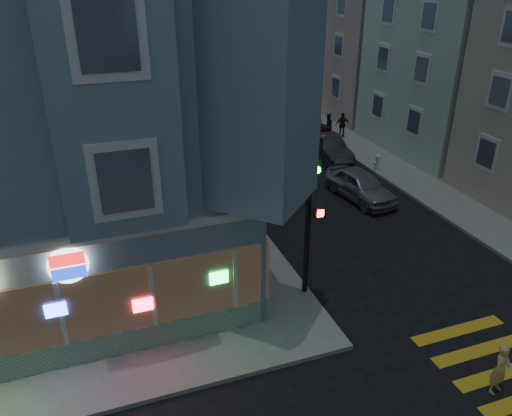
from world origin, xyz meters
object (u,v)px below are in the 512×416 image
parked_car_d (261,94)px  running_child (501,369)px  traffic_signal (312,192)px  street_tree_far (249,40)px  utility_pole (313,53)px  fire_hydrant (378,161)px  parked_car_b (328,148)px  pedestrian_b (342,125)px  street_tree_near (282,53)px  parked_car_a (360,185)px  pedestrian_a (328,126)px  parked_car_c (306,123)px

parked_car_d → running_child: bearing=-93.4°
running_child → traffic_signal: bearing=102.4°
street_tree_far → traffic_signal: bearing=-105.8°
utility_pole → fire_hydrant: 10.86m
parked_car_d → traffic_signal: traffic_signal is taller
parked_car_b → fire_hydrant: size_ratio=4.98×
parked_car_b → street_tree_far: bearing=85.5°
utility_pole → pedestrian_b: 5.73m
street_tree_near → parked_car_a: size_ratio=1.28×
pedestrian_a → parked_car_a: (-2.70, -8.73, -0.22)m
utility_pole → parked_car_c: size_ratio=2.04×
pedestrian_a → parked_car_a: bearing=76.3°
street_tree_near → running_child: bearing=-101.8°
pedestrian_a → parked_car_c: bearing=-69.2°
pedestrian_a → traffic_signal: (-8.48, -15.11, 2.99)m
parked_car_a → pedestrian_b: bearing=59.9°
parked_car_d → fire_hydrant: parked_car_d is taller
running_child → parked_car_b: 17.78m
parked_car_c → traffic_signal: size_ratio=0.79×
parked_car_d → fire_hydrant: (0.60, -16.84, -0.02)m
utility_pole → running_child: size_ratio=5.91×
utility_pole → parked_car_d: bearing=100.8°
pedestrian_b → parked_car_a: (-3.65, -8.53, -0.24)m
pedestrian_a → pedestrian_b: bearing=171.8°
utility_pole → parked_car_c: utility_pole is taller
street_tree_far → parked_car_d: street_tree_far is taller
pedestrian_a → traffic_signal: bearing=64.1°
parked_car_a → traffic_signal: bearing=-139.1°
parked_car_c → parked_car_b: bearing=-98.5°
running_child → street_tree_near: bearing=62.5°
pedestrian_b → parked_car_b: size_ratio=0.38×
parked_car_b → parked_car_c: size_ratio=0.96×
utility_pole → traffic_signal: size_ratio=1.61×
utility_pole → traffic_signal: utility_pole is taller
street_tree_far → fire_hydrant: 24.24m
pedestrian_a → parked_car_d: size_ratio=0.35×
pedestrian_a → traffic_signal: size_ratio=0.28×
parked_car_a → fire_hydrant: parked_car_a is taller
pedestrian_b → parked_car_c: bearing=-41.8°
street_tree_far → parked_car_a: 27.20m
pedestrian_a → fire_hydrant: size_ratio=1.84×
street_tree_near → parked_car_a: (-3.60, -18.77, -3.23)m
traffic_signal → pedestrian_a: bearing=71.8°
parked_car_c → parked_car_d: (0.00, 8.96, -0.03)m
running_child → pedestrian_a: pedestrian_a is taller
street_tree_far → running_child: 39.33m
utility_pole → parked_car_c: (-1.30, -2.12, -4.16)m
street_tree_near → traffic_signal: bearing=-110.5°
parked_car_b → traffic_signal: traffic_signal is taller
street_tree_far → parked_car_a: bearing=-97.7°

